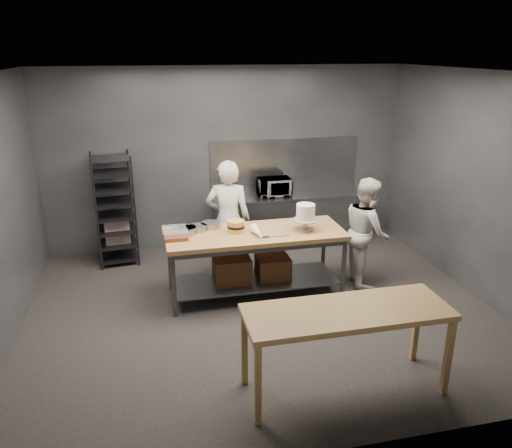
{
  "coord_description": "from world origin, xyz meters",
  "views": [
    {
      "loc": [
        -1.36,
        -5.64,
        3.26
      ],
      "look_at": [
        0.02,
        0.44,
        1.05
      ],
      "focal_mm": 35.0,
      "sensor_mm": 36.0,
      "label": 1
    }
  ],
  "objects_px": {
    "work_table": "(253,256)",
    "chef_right": "(366,231)",
    "speed_rack": "(115,210)",
    "layer_cake": "(236,226)",
    "chef_behind": "(228,220)",
    "near_counter": "(347,317)",
    "frosted_cake_stand": "(306,214)",
    "microwave": "(274,187)"
  },
  "relations": [
    {
      "from": "work_table",
      "to": "layer_cake",
      "type": "height_order",
      "value": "layer_cake"
    },
    {
      "from": "chef_behind",
      "to": "chef_right",
      "type": "xyz_separation_m",
      "value": [
        1.89,
        -0.65,
        -0.1
      ]
    },
    {
      "from": "frosted_cake_stand",
      "to": "layer_cake",
      "type": "relative_size",
      "value": 1.58
    },
    {
      "from": "near_counter",
      "to": "speed_rack",
      "type": "height_order",
      "value": "speed_rack"
    },
    {
      "from": "chef_behind",
      "to": "work_table",
      "type": "bearing_deg",
      "value": 122.97
    },
    {
      "from": "microwave",
      "to": "chef_behind",
      "type": "bearing_deg",
      "value": -133.34
    },
    {
      "from": "work_table",
      "to": "frosted_cake_stand",
      "type": "relative_size",
      "value": 6.52
    },
    {
      "from": "layer_cake",
      "to": "work_table",
      "type": "bearing_deg",
      "value": -12.34
    },
    {
      "from": "chef_right",
      "to": "microwave",
      "type": "distance_m",
      "value": 1.93
    },
    {
      "from": "speed_rack",
      "to": "frosted_cake_stand",
      "type": "relative_size",
      "value": 4.75
    },
    {
      "from": "speed_rack",
      "to": "chef_behind",
      "type": "relative_size",
      "value": 0.99
    },
    {
      "from": "near_counter",
      "to": "speed_rack",
      "type": "bearing_deg",
      "value": 120.93
    },
    {
      "from": "speed_rack",
      "to": "microwave",
      "type": "xyz_separation_m",
      "value": [
        2.6,
        0.08,
        0.19
      ]
    },
    {
      "from": "layer_cake",
      "to": "chef_behind",
      "type": "bearing_deg",
      "value": 89.89
    },
    {
      "from": "chef_right",
      "to": "speed_rack",
      "type": "bearing_deg",
      "value": 74.06
    },
    {
      "from": "work_table",
      "to": "speed_rack",
      "type": "distance_m",
      "value": 2.47
    },
    {
      "from": "layer_cake",
      "to": "near_counter",
      "type": "bearing_deg",
      "value": -73.93
    },
    {
      "from": "near_counter",
      "to": "chef_right",
      "type": "height_order",
      "value": "chef_right"
    },
    {
      "from": "near_counter",
      "to": "layer_cake",
      "type": "height_order",
      "value": "layer_cake"
    },
    {
      "from": "microwave",
      "to": "layer_cake",
      "type": "relative_size",
      "value": 2.33
    },
    {
      "from": "chef_right",
      "to": "microwave",
      "type": "relative_size",
      "value": 2.89
    },
    {
      "from": "work_table",
      "to": "near_counter",
      "type": "distance_m",
      "value": 2.28
    },
    {
      "from": "speed_rack",
      "to": "chef_right",
      "type": "bearing_deg",
      "value": -24.18
    },
    {
      "from": "chef_behind",
      "to": "layer_cake",
      "type": "relative_size",
      "value": 7.62
    },
    {
      "from": "chef_right",
      "to": "microwave",
      "type": "bearing_deg",
      "value": 37.45
    },
    {
      "from": "chef_behind",
      "to": "frosted_cake_stand",
      "type": "bearing_deg",
      "value": 155.03
    },
    {
      "from": "work_table",
      "to": "chef_behind",
      "type": "height_order",
      "value": "chef_behind"
    },
    {
      "from": "work_table",
      "to": "chef_behind",
      "type": "distance_m",
      "value": 0.77
    },
    {
      "from": "speed_rack",
      "to": "chef_right",
      "type": "height_order",
      "value": "speed_rack"
    },
    {
      "from": "chef_behind",
      "to": "layer_cake",
      "type": "bearing_deg",
      "value": 104.65
    },
    {
      "from": "work_table",
      "to": "layer_cake",
      "type": "bearing_deg",
      "value": 167.66
    },
    {
      "from": "near_counter",
      "to": "frosted_cake_stand",
      "type": "height_order",
      "value": "frosted_cake_stand"
    },
    {
      "from": "speed_rack",
      "to": "layer_cake",
      "type": "height_order",
      "value": "speed_rack"
    },
    {
      "from": "speed_rack",
      "to": "layer_cake",
      "type": "relative_size",
      "value": 7.53
    },
    {
      "from": "near_counter",
      "to": "microwave",
      "type": "distance_m",
      "value": 3.93
    },
    {
      "from": "work_table",
      "to": "microwave",
      "type": "relative_size",
      "value": 4.43
    },
    {
      "from": "near_counter",
      "to": "frosted_cake_stand",
      "type": "xyz_separation_m",
      "value": [
        0.27,
        2.13,
        0.34
      ]
    },
    {
      "from": "chef_behind",
      "to": "chef_right",
      "type": "bearing_deg",
      "value": 175.79
    },
    {
      "from": "work_table",
      "to": "chef_behind",
      "type": "xyz_separation_m",
      "value": [
        -0.22,
        0.67,
        0.31
      ]
    },
    {
      "from": "near_counter",
      "to": "layer_cake",
      "type": "relative_size",
      "value": 8.6
    },
    {
      "from": "work_table",
      "to": "near_counter",
      "type": "relative_size",
      "value": 1.2
    },
    {
      "from": "work_table",
      "to": "chef_right",
      "type": "relative_size",
      "value": 1.53
    }
  ]
}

